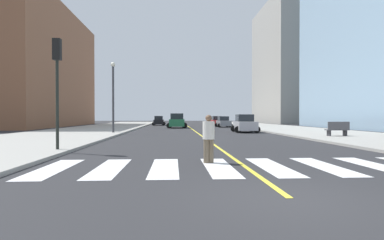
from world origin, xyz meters
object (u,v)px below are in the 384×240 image
car_black_fourth (159,121)px  car_gray_fifth (223,122)px  car_red_nearest (217,121)px  car_silver_sixth (245,124)px  traffic_light_far_corner (57,72)px  park_bench (338,129)px  car_white_third (177,120)px  pedestrian_crossing (209,136)px  car_green_second (177,121)px  street_lamp (113,91)px

car_black_fourth → car_gray_fifth: (10.48, -9.90, -0.03)m
car_red_nearest → car_silver_sixth: 22.70m
car_red_nearest → car_silver_sixth: (-0.14, -22.70, 0.08)m
car_black_fourth → traffic_light_far_corner: (-2.68, -42.94, 2.95)m
car_black_fourth → traffic_light_far_corner: 43.12m
car_black_fourth → park_bench: (15.64, -34.13, -0.13)m
car_red_nearest → car_white_third: car_white_third is taller
car_silver_sixth → traffic_light_far_corner: size_ratio=0.83×
car_white_third → traffic_light_far_corner: (-6.06, -49.52, 2.92)m
traffic_light_far_corner → pedestrian_crossing: size_ratio=2.95×
car_green_second → pedestrian_crossing: (0.78, -33.72, -0.01)m
car_green_second → traffic_light_far_corner: (-5.93, -30.01, 2.79)m
traffic_light_far_corner → park_bench: (18.32, 8.81, -3.08)m
car_white_third → park_bench: 42.52m
street_lamp → car_white_third: bearing=79.5°
car_green_second → car_black_fourth: 13.33m
car_black_fourth → car_silver_sixth: (10.28, -25.31, 0.07)m
car_red_nearest → car_black_fourth: 10.74m
car_black_fourth → car_gray_fifth: bearing=-43.6°
car_green_second → park_bench: 24.56m
traffic_light_far_corner → car_silver_sixth: bearing=53.7°
traffic_light_far_corner → car_gray_fifth: bearing=68.3°
car_silver_sixth → park_bench: car_silver_sixth is taller
car_red_nearest → street_lamp: size_ratio=0.58×
car_red_nearest → car_white_third: bearing=-54.7°
car_green_second → car_white_third: (0.12, 19.51, -0.13)m
traffic_light_far_corner → street_lamp: street_lamp is taller
car_gray_fifth → street_lamp: bearing=50.3°
car_green_second → traffic_light_far_corner: 30.72m
car_red_nearest → traffic_light_far_corner: traffic_light_far_corner is taller
car_gray_fifth → pedestrian_crossing: pedestrian_crossing is taller
car_green_second → car_gray_fifth: 7.84m
pedestrian_crossing → car_silver_sixth: bearing=59.4°
traffic_light_far_corner → pedestrian_crossing: traffic_light_far_corner is taller
park_bench → street_lamp: bearing=68.0°
car_silver_sixth → traffic_light_far_corner: (-12.96, -17.63, 2.89)m
car_silver_sixth → traffic_light_far_corner: bearing=55.8°
car_red_nearest → park_bench: car_red_nearest is taller
car_red_nearest → car_silver_sixth: bearing=87.5°
car_gray_fifth → car_white_third: bearing=-69.3°
car_silver_sixth → pedestrian_crossing: (-6.25, -21.33, 0.08)m
street_lamp → park_bench: bearing=-18.9°
car_green_second → car_gray_fifth: car_green_second is taller
car_silver_sixth → park_bench: bearing=123.4°
traffic_light_far_corner → car_red_nearest: bearing=72.0°
car_gray_fifth → car_silver_sixth: (-0.20, -15.41, 0.10)m
pedestrian_crossing → car_gray_fifth: bearing=65.8°
car_red_nearest → park_bench: bearing=97.2°
car_white_third → traffic_light_far_corner: 49.98m
car_red_nearest → pedestrian_crossing: (-6.39, -44.03, 0.16)m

